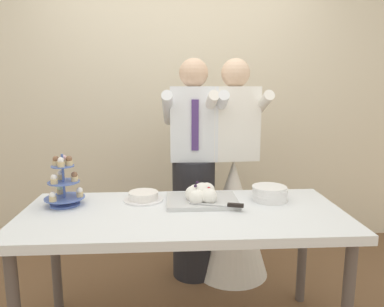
% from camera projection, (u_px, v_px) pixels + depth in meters
% --- Properties ---
extents(rear_wall, '(5.20, 0.10, 2.90)m').
position_uv_depth(rear_wall, '(177.00, 87.00, 3.39)').
color(rear_wall, beige).
rests_on(rear_wall, ground_plane).
extents(dessert_table, '(1.80, 0.80, 0.78)m').
position_uv_depth(dessert_table, '(183.00, 224.00, 2.07)').
color(dessert_table, silver).
rests_on(dessert_table, ground_plane).
extents(cupcake_stand, '(0.23, 0.23, 0.31)m').
position_uv_depth(cupcake_stand, '(64.00, 185.00, 2.14)').
color(cupcake_stand, '#4C66B2').
rests_on(cupcake_stand, dessert_table).
extents(main_cake_tray, '(0.43, 0.34, 0.13)m').
position_uv_depth(main_cake_tray, '(202.00, 196.00, 2.20)').
color(main_cake_tray, silver).
rests_on(main_cake_tray, dessert_table).
extents(plate_stack, '(0.22, 0.21, 0.09)m').
position_uv_depth(plate_stack, '(270.00, 193.00, 2.25)').
color(plate_stack, white).
rests_on(plate_stack, dessert_table).
extents(round_cake, '(0.24, 0.24, 0.06)m').
position_uv_depth(round_cake, '(143.00, 197.00, 2.25)').
color(round_cake, white).
rests_on(round_cake, dessert_table).
extents(person_groom, '(0.47, 0.50, 1.66)m').
position_uv_depth(person_groom, '(194.00, 182.00, 2.78)').
color(person_groom, '#232328').
rests_on(person_groom, ground_plane).
extents(person_bride, '(0.56, 0.56, 1.66)m').
position_uv_depth(person_bride, '(233.00, 202.00, 2.84)').
color(person_bride, white).
rests_on(person_bride, ground_plane).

